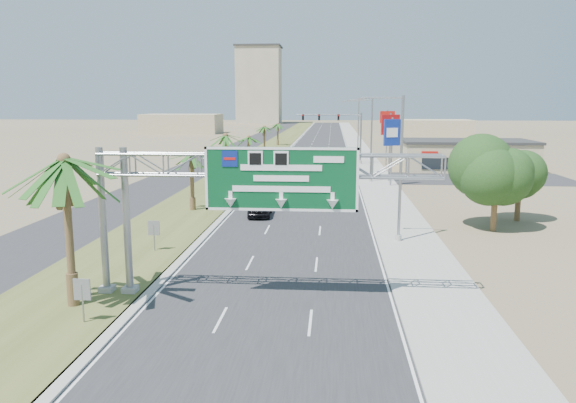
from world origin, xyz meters
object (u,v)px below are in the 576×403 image
at_px(car_left_lane, 260,207).
at_px(pole_sign_blue, 392,135).
at_px(car_right_lane, 331,165).
at_px(signal_mast, 348,133).
at_px(sign_gantry, 249,177).
at_px(car_far, 312,152).
at_px(palm_near, 64,161).
at_px(car_mid_lane, 313,175).
at_px(store_building, 466,156).
at_px(pole_sign_red_near, 390,128).
at_px(pole_sign_red_far, 387,122).

height_order(car_left_lane, pole_sign_blue, pole_sign_blue).
bearing_deg(car_right_lane, signal_mast, 74.58).
relative_size(sign_gantry, car_far, 3.33).
relative_size(palm_near, car_mid_lane, 1.67).
relative_size(sign_gantry, car_right_lane, 3.20).
distance_m(store_building, pole_sign_red_near, 18.89).
height_order(sign_gantry, store_building, sign_gantry).
bearing_deg(car_right_lane, car_mid_lane, -99.11).
bearing_deg(pole_sign_blue, pole_sign_red_near, 87.71).
bearing_deg(pole_sign_red_far, pole_sign_red_near, -94.19).
distance_m(pole_sign_blue, pole_sign_red_far, 21.73).
relative_size(palm_near, signal_mast, 0.81).
bearing_deg(pole_sign_red_near, car_far, 107.81).
bearing_deg(pole_sign_blue, store_building, 54.33).
xyz_separation_m(car_far, pole_sign_red_far, (11.93, -14.97, 5.98)).
xyz_separation_m(sign_gantry, pole_sign_red_far, (12.13, 60.47, 0.65)).
xyz_separation_m(palm_near, car_right_lane, (11.89, 55.73, -6.20)).
height_order(sign_gantry, pole_sign_blue, pole_sign_blue).
relative_size(sign_gantry, signal_mast, 1.63).
bearing_deg(car_right_lane, car_left_lane, -98.69).
xyz_separation_m(signal_mast, pole_sign_blue, (4.43, -23.24, 1.01)).
bearing_deg(store_building, palm_near, -118.28).
bearing_deg(sign_gantry, signal_mast, 84.26).
bearing_deg(car_mid_lane, car_far, 90.35).
xyz_separation_m(palm_near, car_left_lane, (5.96, 22.30, -6.13)).
relative_size(pole_sign_red_near, pole_sign_red_far, 0.98).
xyz_separation_m(signal_mast, pole_sign_red_far, (5.90, -1.58, 1.86)).
bearing_deg(palm_near, car_right_lane, 77.96).
xyz_separation_m(signal_mast, car_right_lane, (-2.48, -8.24, -4.12)).
xyz_separation_m(store_building, pole_sign_red_near, (-12.25, -13.66, 4.50)).
height_order(store_building, pole_sign_red_far, pole_sign_red_far).
relative_size(signal_mast, car_far, 2.04).
bearing_deg(car_far, pole_sign_red_near, -69.27).
relative_size(sign_gantry, car_left_lane, 3.58).
bearing_deg(car_mid_lane, sign_gantry, -94.11).
bearing_deg(car_right_lane, sign_gantry, -92.63).
xyz_separation_m(store_building, car_left_lane, (-25.24, -35.70, -1.20)).
relative_size(car_right_lane, car_far, 1.04).
xyz_separation_m(car_left_lane, pole_sign_blue, (12.84, 18.43, 5.06)).
relative_size(signal_mast, store_building, 0.57).
bearing_deg(sign_gantry, car_right_lane, 86.01).
distance_m(palm_near, pole_sign_red_near, 48.22).
height_order(signal_mast, car_left_lane, signal_mast).
relative_size(store_building, car_right_lane, 3.44).
xyz_separation_m(palm_near, pole_sign_red_near, (18.95, 44.34, -0.44)).
relative_size(car_right_lane, pole_sign_blue, 0.66).
height_order(store_building, car_right_lane, store_building).
bearing_deg(pole_sign_blue, palm_near, -114.78).
relative_size(sign_gantry, palm_near, 2.01).
relative_size(sign_gantry, store_building, 0.93).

